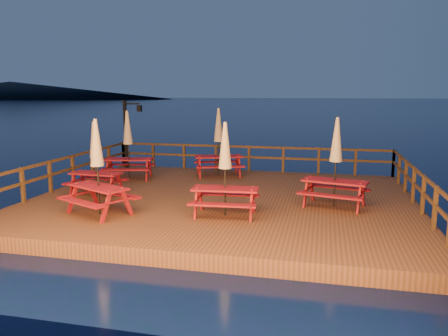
% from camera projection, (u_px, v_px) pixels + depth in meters
% --- Properties ---
extents(ground, '(500.00, 500.00, 0.00)m').
position_uv_depth(ground, '(224.00, 209.00, 14.23)').
color(ground, black).
rests_on(ground, ground).
extents(deck, '(12.00, 10.00, 0.40)m').
position_uv_depth(deck, '(224.00, 203.00, 14.19)').
color(deck, '#4B2C18').
rests_on(deck, ground).
extents(deck_piles, '(11.44, 9.44, 1.40)m').
position_uv_depth(deck_piles, '(224.00, 218.00, 14.28)').
color(deck_piles, '#3C2113').
rests_on(deck_piles, ground).
extents(railing, '(11.80, 9.75, 1.10)m').
position_uv_depth(railing, '(235.00, 165.00, 15.73)').
color(railing, '#3C2113').
rests_on(railing, deck).
extents(lamp_post, '(0.85, 0.18, 3.00)m').
position_uv_depth(lamp_post, '(129.00, 128.00, 19.41)').
color(lamp_post, black).
rests_on(lamp_post, deck).
extents(headland_left, '(180.00, 84.00, 9.00)m').
position_uv_depth(headland_left, '(11.00, 90.00, 231.21)').
color(headland_left, black).
rests_on(headland_left, ground).
extents(picnic_table_0, '(2.33, 2.18, 2.65)m').
position_uv_depth(picnic_table_0, '(97.00, 165.00, 11.99)').
color(picnic_table_0, maroon).
rests_on(picnic_table_0, deck).
extents(picnic_table_1, '(1.75, 1.46, 2.42)m').
position_uv_depth(picnic_table_1, '(95.00, 157.00, 14.37)').
color(picnic_table_1, maroon).
rests_on(picnic_table_1, deck).
extents(picnic_table_2, '(2.13, 1.88, 2.65)m').
position_uv_depth(picnic_table_2, '(128.00, 144.00, 16.95)').
color(picnic_table_2, maroon).
rests_on(picnic_table_2, deck).
extents(picnic_table_3, '(2.17, 1.93, 2.65)m').
position_uv_depth(picnic_table_3, '(336.00, 161.00, 12.75)').
color(picnic_table_3, maroon).
rests_on(picnic_table_3, deck).
extents(picnic_table_4, '(2.33, 2.13, 2.73)m').
position_uv_depth(picnic_table_4, '(219.00, 141.00, 17.51)').
color(picnic_table_4, maroon).
rests_on(picnic_table_4, deck).
extents(picnic_table_5, '(1.91, 1.61, 2.58)m').
position_uv_depth(picnic_table_5, '(225.00, 168.00, 11.85)').
color(picnic_table_5, maroon).
rests_on(picnic_table_5, deck).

